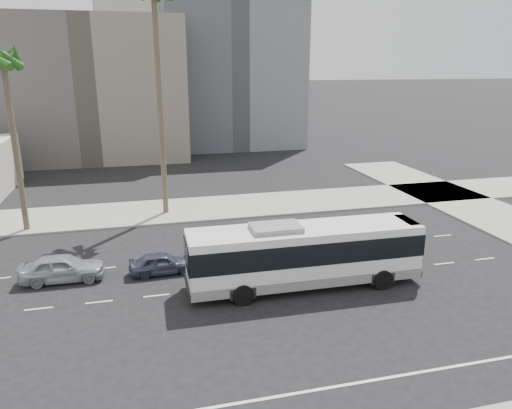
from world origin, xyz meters
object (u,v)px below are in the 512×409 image
object	(u,v)px
palm_mid	(3,63)
car_b	(62,268)
car_a	(162,263)
city_bus	(305,253)

from	to	relation	value
palm_mid	car_b	bearing A→B (deg)	-68.55
car_a	palm_mid	bearing A→B (deg)	40.65
car_b	palm_mid	world-z (taller)	palm_mid
city_bus	car_b	size ratio (longest dim) A/B	2.80
car_a	city_bus	bearing A→B (deg)	-117.64
city_bus	car_a	world-z (taller)	city_bus
car_a	palm_mid	size ratio (longest dim) A/B	0.28
car_a	palm_mid	distance (m)	18.17
city_bus	car_b	xyz separation A→B (m)	(-13.45, 4.03, -1.19)
city_bus	car_a	xyz separation A→B (m)	(-7.79, 3.68, -1.33)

